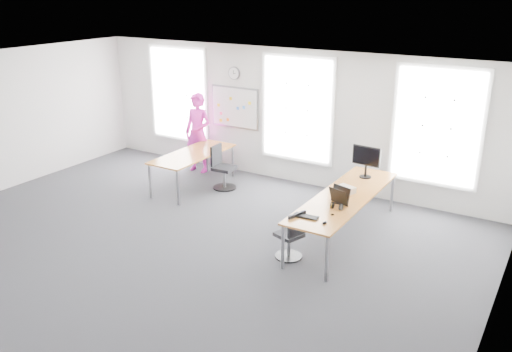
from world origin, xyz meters
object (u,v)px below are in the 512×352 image
Objects in this scene: desk_right at (345,198)px; monitor at (366,159)px; chair_right at (291,238)px; desk_left at (193,156)px; keyboard at (306,217)px; chair_left at (222,170)px; person at (198,133)px; headphones at (336,206)px.

desk_right is 5.27× the size of monitor.
desk_left is at bearing -99.39° from chair_right.
chair_right reaches higher than keyboard.
keyboard reaches higher than desk_left.
desk_left is at bearing 142.93° from keyboard.
monitor reaches higher than desk_right.
chair_left is (-3.25, 0.93, -0.32)m from desk_right.
desk_right is 1.15m from monitor.
desk_left is at bearing -168.39° from monitor.
person reaches higher than chair_left.
person is 5.03m from headphones.
desk_right is 3.40m from chair_left.
monitor is at bearing -170.64° from chair_right.
keyboard is (3.65, -1.85, 0.09)m from desk_left.
chair_right reaches higher than desk_left.
keyboard is (0.25, 0.00, 0.43)m from chair_right.
person is 3.05× the size of monitor.
desk_right is 3.89m from desk_left.
desk_right is at bearing -9.72° from desk_left.
chair_left is 3.31m from monitor.
chair_left reaches higher than desk_right.
headphones is at bearing 52.60° from keyboard.
person is at bearing 178.43° from monitor.
chair_right is at bearing -36.08° from person.
desk_right is 16.55× the size of headphones.
chair_right is 1.37× the size of monitor.
chair_left is at bearing 135.15° from keyboard.
keyboard is 0.62m from headphones.
monitor is (-0.03, 1.07, 0.42)m from desk_right.
desk_left is 3.85m from monitor.
chair_right is 0.90m from headphones.
desk_right is 3.84× the size of chair_right.
monitor is at bearing 98.26° from headphones.
keyboard is (-0.18, -1.20, 0.06)m from desk_right.
chair_right is at bearing -28.56° from desk_left.
headphones is at bearing -119.10° from chair_left.
desk_left is 3.47× the size of monitor.
person is (-3.97, 2.80, 0.57)m from chair_right.
monitor is at bearing -7.85° from person.
chair_right is at bearing -94.43° from monitor.
chair_left reaches higher than desk_left.
keyboard is (3.08, -2.13, 0.38)m from chair_left.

